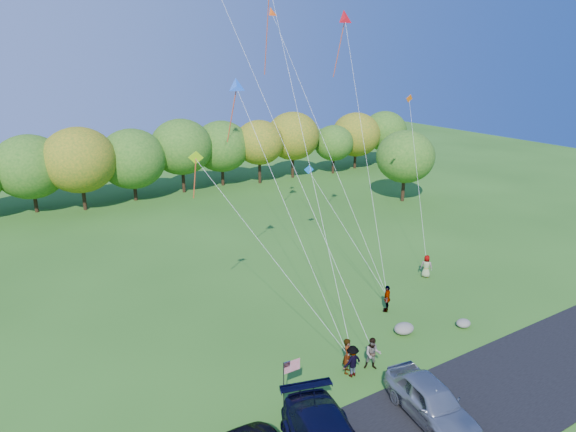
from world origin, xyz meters
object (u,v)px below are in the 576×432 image
minivan_silver (431,401)px  flyer_e (426,266)px  flyer_d (387,298)px  flyer_c (352,361)px  flyer_b (373,354)px  flyer_a (348,356)px

minivan_silver → flyer_e: minivan_silver is taller
flyer_d → flyer_c: bearing=-7.6°
flyer_d → flyer_e: flyer_d is taller
minivan_silver → flyer_b: minivan_silver is taller
flyer_a → flyer_c: 0.37m
flyer_c → minivan_silver: bearing=99.5°
flyer_a → flyer_c: (0.02, -0.36, -0.11)m
flyer_c → flyer_d: (5.89, 4.05, 0.04)m
flyer_d → flyer_e: 6.16m
minivan_silver → flyer_d: bearing=68.3°
minivan_silver → flyer_b: bearing=95.2°
flyer_b → flyer_c: size_ratio=1.04×
flyer_a → minivan_silver: bearing=-120.2°
flyer_c → flyer_e: size_ratio=1.00×
flyer_a → flyer_d: (5.91, 3.69, -0.08)m
minivan_silver → flyer_a: flyer_a is taller
flyer_c → flyer_d: flyer_d is taller
flyer_a → flyer_b: bearing=-61.0°
flyer_b → flyer_c: 1.22m
flyer_e → flyer_b: bearing=82.2°
flyer_b → flyer_d: bearing=78.9°
flyer_a → flyer_e: (11.63, 5.98, -0.12)m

